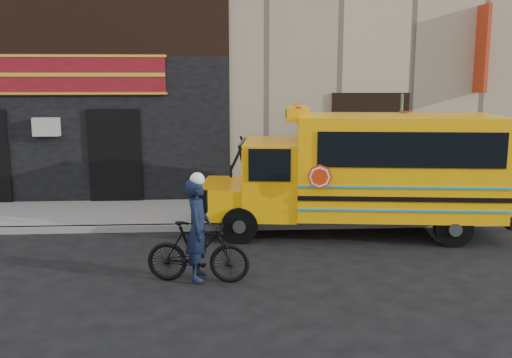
{
  "coord_description": "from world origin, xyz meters",
  "views": [
    {
      "loc": [
        -0.27,
        -10.57,
        3.6
      ],
      "look_at": [
        0.51,
        1.85,
        1.36
      ],
      "focal_mm": 40.0,
      "sensor_mm": 36.0,
      "label": 1
    }
  ],
  "objects_px": {
    "school_bus": "(366,169)",
    "sign_pole": "(400,154)",
    "cyclist": "(198,232)",
    "bicycle": "(198,252)"
  },
  "relations": [
    {
      "from": "school_bus",
      "to": "bicycle",
      "type": "bearing_deg",
      "value": -141.44
    },
    {
      "from": "school_bus",
      "to": "cyclist",
      "type": "distance_m",
      "value": 4.79
    },
    {
      "from": "bicycle",
      "to": "cyclist",
      "type": "relative_size",
      "value": 1.01
    },
    {
      "from": "cyclist",
      "to": "sign_pole",
      "type": "bearing_deg",
      "value": -45.82
    },
    {
      "from": "sign_pole",
      "to": "cyclist",
      "type": "relative_size",
      "value": 1.77
    },
    {
      "from": "bicycle",
      "to": "cyclist",
      "type": "xyz_separation_m",
      "value": [
        0.01,
        0.05,
        0.35
      ]
    },
    {
      "from": "school_bus",
      "to": "sign_pole",
      "type": "xyz_separation_m",
      "value": [
        1.0,
        0.69,
        0.25
      ]
    },
    {
      "from": "sign_pole",
      "to": "bicycle",
      "type": "relative_size",
      "value": 1.74
    },
    {
      "from": "school_bus",
      "to": "cyclist",
      "type": "height_order",
      "value": "school_bus"
    },
    {
      "from": "bicycle",
      "to": "cyclist",
      "type": "bearing_deg",
      "value": -0.99
    }
  ]
}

